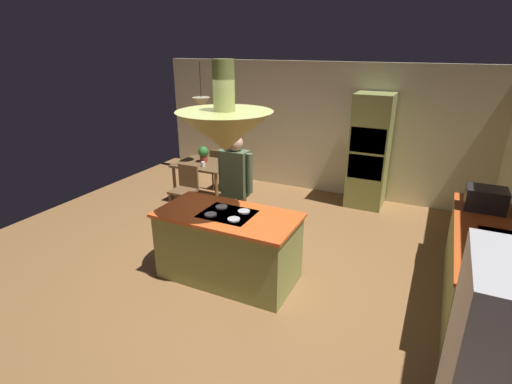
% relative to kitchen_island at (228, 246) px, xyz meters
% --- Properties ---
extents(ground, '(8.16, 8.16, 0.00)m').
position_rel_kitchen_island_xyz_m(ground, '(0.00, 0.20, -0.46)').
color(ground, olive).
extents(wall_back, '(6.80, 0.10, 2.55)m').
position_rel_kitchen_island_xyz_m(wall_back, '(0.00, 3.65, 0.82)').
color(wall_back, beige).
rests_on(wall_back, ground).
extents(kitchen_island, '(1.76, 0.89, 0.93)m').
position_rel_kitchen_island_xyz_m(kitchen_island, '(0.00, 0.00, 0.00)').
color(kitchen_island, '#8C934C').
rests_on(kitchen_island, ground).
extents(counter_run_right, '(0.73, 2.45, 0.91)m').
position_rel_kitchen_island_xyz_m(counter_run_right, '(2.84, 0.80, 0.01)').
color(counter_run_right, '#8C934C').
rests_on(counter_run_right, ground).
extents(oven_tower, '(0.66, 0.62, 2.06)m').
position_rel_kitchen_island_xyz_m(oven_tower, '(1.10, 3.24, 0.58)').
color(oven_tower, '#8C934C').
rests_on(oven_tower, ground).
extents(dining_table, '(1.04, 0.81, 0.76)m').
position_rel_kitchen_island_xyz_m(dining_table, '(-1.70, 2.10, 0.19)').
color(dining_table, brown).
rests_on(dining_table, ground).
extents(person_at_island, '(0.53, 0.23, 1.72)m').
position_rel_kitchen_island_xyz_m(person_at_island, '(-0.28, 0.72, 0.53)').
color(person_at_island, tan).
rests_on(person_at_island, ground).
extents(range_hood, '(1.10, 1.10, 1.00)m').
position_rel_kitchen_island_xyz_m(range_hood, '(0.00, 0.00, 1.50)').
color(range_hood, '#8C934C').
extents(pendant_light_over_table, '(0.32, 0.32, 0.82)m').
position_rel_kitchen_island_xyz_m(pendant_light_over_table, '(-1.70, 2.10, 1.40)').
color(pendant_light_over_table, beige).
extents(chair_facing_island, '(0.40, 0.40, 0.87)m').
position_rel_kitchen_island_xyz_m(chair_facing_island, '(-1.70, 1.47, 0.05)').
color(chair_facing_island, brown).
rests_on(chair_facing_island, ground).
extents(chair_by_back_wall, '(0.40, 0.40, 0.87)m').
position_rel_kitchen_island_xyz_m(chair_by_back_wall, '(-1.70, 2.73, 0.05)').
color(chair_by_back_wall, brown).
rests_on(chair_by_back_wall, ground).
extents(potted_plant_on_table, '(0.20, 0.20, 0.30)m').
position_rel_kitchen_island_xyz_m(potted_plant_on_table, '(-1.75, 2.16, 0.47)').
color(potted_plant_on_table, '#99382D').
rests_on(potted_plant_on_table, dining_table).
extents(cup_on_table, '(0.07, 0.07, 0.09)m').
position_rel_kitchen_island_xyz_m(cup_on_table, '(-1.59, 1.90, 0.35)').
color(cup_on_table, white).
rests_on(cup_on_table, dining_table).
extents(canister_flour, '(0.13, 0.13, 0.18)m').
position_rel_kitchen_island_xyz_m(canister_flour, '(2.84, 0.20, 0.54)').
color(canister_flour, '#E0B78C').
rests_on(canister_flour, counter_run_right).
extents(canister_sugar, '(0.11, 0.11, 0.16)m').
position_rel_kitchen_island_xyz_m(canister_sugar, '(2.84, 0.38, 0.53)').
color(canister_sugar, '#E0B78C').
rests_on(canister_sugar, counter_run_right).
extents(microwave_on_counter, '(0.46, 0.36, 0.28)m').
position_rel_kitchen_island_xyz_m(microwave_on_counter, '(2.84, 1.52, 0.59)').
color(microwave_on_counter, '#232326').
rests_on(microwave_on_counter, counter_run_right).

